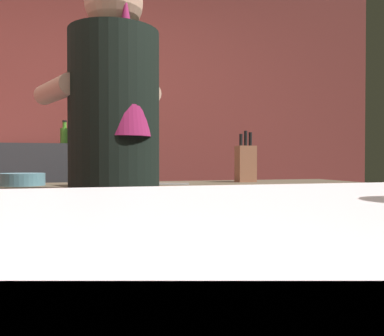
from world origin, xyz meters
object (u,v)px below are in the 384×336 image
knife_block (246,163)px  bottle_hot_sauce (114,133)px  bottle_vinegar (98,134)px  bottle_soy (65,135)px  chefs_knife (165,184)px  bartender (115,170)px  bottle_olive_oil (76,133)px  mixing_bowl (22,179)px

knife_block → bottle_hot_sauce: size_ratio=1.30×
bottle_vinegar → bottle_hot_sauce: size_ratio=0.95×
bottle_soy → chefs_knife: bearing=-67.8°
bartender → chefs_knife: (0.28, 0.41, -0.08)m
bottle_olive_oil → bottle_vinegar: (0.16, 0.07, -0.00)m
bottle_vinegar → bartender: bearing=-90.6°
bartender → knife_block: bartender is taller
mixing_bowl → chefs_knife: bearing=-10.0°
bottle_olive_oil → bottle_hot_sauce: (0.27, -0.03, 0.00)m
bottle_vinegar → bottle_soy: bearing=178.6°
knife_block → bottle_vinegar: size_ratio=1.37×
mixing_bowl → bottle_vinegar: bottle_vinegar is taller
bartender → bottle_hot_sauce: size_ratio=8.08×
bottle_hot_sauce → bottle_vinegar: bearing=140.1°
knife_block → bottle_olive_oil: bearing=131.4°
bottle_vinegar → bottle_soy: (-0.24, 0.01, -0.01)m
mixing_bowl → chefs_knife: mixing_bowl is taller
chefs_knife → mixing_bowl: bearing=-174.3°
bartender → bottle_vinegar: bartender is taller
mixing_bowl → bottle_hot_sauce: bearing=62.4°
bottle_hot_sauce → bottle_soy: bearing=163.9°
chefs_knife → bottle_hot_sauce: bottle_hot_sauce is taller
chefs_knife → bottle_soy: size_ratio=1.35×
bottle_soy → bottle_hot_sauce: bottle_hot_sauce is taller
bartender → bottle_olive_oil: bartender is taller
knife_block → bottle_olive_oil: 1.38m
chefs_knife → bottle_olive_oil: (-0.42, 1.15, 0.32)m
mixing_bowl → bottle_vinegar: (0.41, 1.10, 0.29)m
chefs_knife → bottle_olive_oil: bearing=125.7°
bottle_vinegar → bottle_hot_sauce: 0.15m
knife_block → bottle_olive_oil: bottle_olive_oil is taller
knife_block → bottle_soy: bottle_soy is taller
bottle_olive_oil → bottle_vinegar: bottle_olive_oil is taller
bottle_olive_oil → bartender: bearing=-84.8°
mixing_bowl → bottle_hot_sauce: (0.52, 1.00, 0.29)m
mixing_bowl → bottle_soy: (0.17, 1.10, 0.28)m
bottle_olive_oil → bottle_soy: (-0.08, 0.07, -0.01)m
bartender → bottle_olive_oil: (-0.14, 1.56, 0.24)m
bartender → bottle_soy: size_ratio=9.90×
chefs_knife → bottle_olive_oil: 1.26m
chefs_knife → bottle_vinegar: size_ratio=1.16×
bartender → knife_block: size_ratio=6.23×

